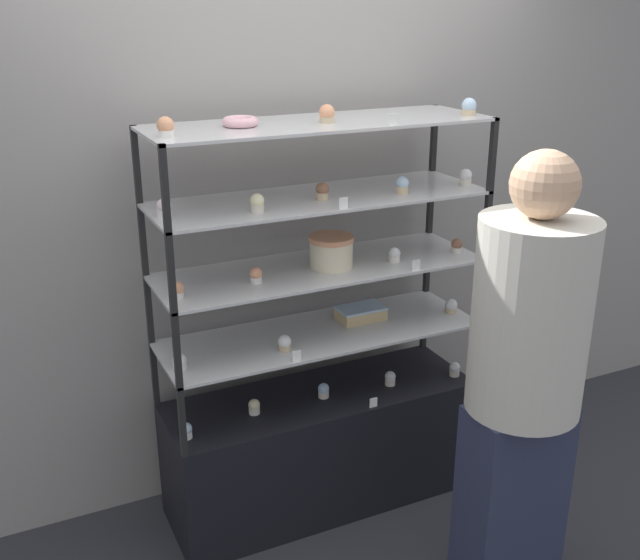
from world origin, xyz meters
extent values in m
plane|color=#2D2D33|center=(0.00, 0.00, 0.00)|extent=(20.00, 20.00, 0.00)
cube|color=gray|center=(0.00, 0.37, 1.30)|extent=(8.00, 0.05, 2.60)
cube|color=black|center=(0.00, 0.00, 0.28)|extent=(1.38, 0.45, 0.56)
cube|color=black|center=(-0.68, 0.21, 0.70)|extent=(0.02, 0.02, 0.30)
cube|color=black|center=(0.68, 0.21, 0.70)|extent=(0.02, 0.02, 0.30)
cube|color=black|center=(-0.68, -0.21, 0.70)|extent=(0.02, 0.02, 0.30)
cube|color=black|center=(0.68, -0.21, 0.70)|extent=(0.02, 0.02, 0.30)
cube|color=silver|center=(0.00, 0.00, 0.85)|extent=(1.38, 0.45, 0.01)
cube|color=black|center=(-0.68, 0.21, 1.00)|extent=(0.02, 0.02, 0.30)
cube|color=black|center=(0.68, 0.21, 1.00)|extent=(0.02, 0.02, 0.30)
cube|color=black|center=(-0.68, -0.21, 1.00)|extent=(0.02, 0.02, 0.30)
cube|color=black|center=(0.68, -0.21, 1.00)|extent=(0.02, 0.02, 0.30)
cube|color=silver|center=(0.00, 0.00, 1.15)|extent=(1.38, 0.45, 0.01)
cube|color=black|center=(-0.68, 0.21, 1.30)|extent=(0.02, 0.02, 0.30)
cube|color=black|center=(0.68, 0.21, 1.30)|extent=(0.02, 0.02, 0.30)
cube|color=black|center=(-0.68, -0.21, 1.30)|extent=(0.02, 0.02, 0.30)
cube|color=black|center=(0.68, -0.21, 1.30)|extent=(0.02, 0.02, 0.30)
cube|color=silver|center=(0.00, 0.00, 1.45)|extent=(1.38, 0.45, 0.01)
cube|color=black|center=(-0.68, 0.21, 1.60)|extent=(0.02, 0.02, 0.30)
cube|color=black|center=(0.68, 0.21, 1.60)|extent=(0.02, 0.02, 0.30)
cube|color=black|center=(-0.68, -0.21, 1.60)|extent=(0.02, 0.02, 0.30)
cube|color=black|center=(0.68, -0.21, 1.60)|extent=(0.02, 0.02, 0.30)
cube|color=silver|center=(0.00, 0.00, 1.75)|extent=(1.38, 0.45, 0.01)
cylinder|color=beige|center=(0.04, -0.02, 1.21)|extent=(0.18, 0.18, 0.11)
cylinder|color=#E5996B|center=(0.04, -0.02, 1.28)|extent=(0.19, 0.19, 0.02)
cube|color=#DBBC84|center=(0.22, 0.04, 0.88)|extent=(0.20, 0.13, 0.05)
cube|color=silver|center=(0.22, 0.04, 0.91)|extent=(0.21, 0.13, 0.01)
cylinder|color=white|center=(-0.64, -0.10, 0.57)|extent=(0.05, 0.05, 0.03)
sphere|color=silver|center=(-0.64, -0.10, 0.60)|extent=(0.05, 0.05, 0.05)
cylinder|color=white|center=(-0.32, -0.04, 0.57)|extent=(0.05, 0.05, 0.03)
sphere|color=#F4EAB2|center=(-0.32, -0.04, 0.60)|extent=(0.05, 0.05, 0.05)
cylinder|color=beige|center=(0.00, -0.04, 0.57)|extent=(0.05, 0.05, 0.03)
sphere|color=silver|center=(0.00, -0.04, 0.60)|extent=(0.05, 0.05, 0.05)
cylinder|color=beige|center=(0.32, -0.06, 0.57)|extent=(0.05, 0.05, 0.03)
sphere|color=white|center=(0.32, -0.06, 0.60)|extent=(0.05, 0.05, 0.05)
cylinder|color=beige|center=(0.64, -0.12, 0.57)|extent=(0.05, 0.05, 0.03)
sphere|color=white|center=(0.64, -0.12, 0.60)|extent=(0.05, 0.05, 0.05)
cube|color=white|center=(0.16, -0.21, 0.58)|extent=(0.04, 0.00, 0.04)
cylinder|color=white|center=(-0.64, -0.08, 0.87)|extent=(0.05, 0.05, 0.02)
sphere|color=white|center=(-0.64, -0.08, 0.89)|extent=(0.05, 0.05, 0.05)
cylinder|color=#CCB28C|center=(-0.21, -0.10, 0.87)|extent=(0.05, 0.05, 0.02)
sphere|color=white|center=(-0.21, -0.10, 0.89)|extent=(0.05, 0.05, 0.05)
cylinder|color=#CCB28C|center=(0.63, -0.06, 0.87)|extent=(0.05, 0.05, 0.02)
sphere|color=white|center=(0.63, -0.06, 0.89)|extent=(0.05, 0.05, 0.05)
cube|color=white|center=(-0.20, -0.21, 0.88)|extent=(0.04, 0.00, 0.04)
cylinder|color=white|center=(-0.63, -0.08, 1.17)|extent=(0.05, 0.05, 0.02)
sphere|color=#E5996B|center=(-0.63, -0.08, 1.19)|extent=(0.05, 0.05, 0.05)
cylinder|color=white|center=(-0.31, -0.06, 1.17)|extent=(0.05, 0.05, 0.02)
sphere|color=#E5996B|center=(-0.31, -0.06, 1.19)|extent=(0.05, 0.05, 0.05)
cylinder|color=white|center=(0.31, -0.08, 1.17)|extent=(0.05, 0.05, 0.02)
sphere|color=white|center=(0.31, -0.08, 1.19)|extent=(0.05, 0.05, 0.05)
cylinder|color=white|center=(0.62, -0.09, 1.17)|extent=(0.05, 0.05, 0.02)
sphere|color=#8C5B42|center=(0.62, -0.09, 1.19)|extent=(0.05, 0.05, 0.05)
cube|color=white|center=(0.34, -0.21, 1.18)|extent=(0.04, 0.00, 0.04)
cylinder|color=white|center=(-0.64, -0.04, 1.47)|extent=(0.05, 0.05, 0.03)
sphere|color=silver|center=(-0.64, -0.04, 1.50)|extent=(0.05, 0.05, 0.05)
cylinder|color=beige|center=(-0.31, -0.11, 1.47)|extent=(0.05, 0.05, 0.03)
sphere|color=#F4EAB2|center=(-0.31, -0.11, 1.50)|extent=(0.05, 0.05, 0.05)
cylinder|color=#CCB28C|center=(-0.01, -0.05, 1.47)|extent=(0.05, 0.05, 0.03)
sphere|color=#8C5B42|center=(-0.01, -0.05, 1.50)|extent=(0.05, 0.05, 0.05)
cylinder|color=#CCB28C|center=(0.33, -0.10, 1.47)|extent=(0.05, 0.05, 0.03)
sphere|color=silver|center=(0.33, -0.10, 1.50)|extent=(0.05, 0.05, 0.05)
cylinder|color=beige|center=(0.64, -0.09, 1.47)|extent=(0.05, 0.05, 0.03)
sphere|color=white|center=(0.64, -0.09, 1.50)|extent=(0.05, 0.05, 0.05)
cube|color=white|center=(0.00, -0.21, 1.47)|extent=(0.04, 0.00, 0.04)
cylinder|color=white|center=(-0.63, -0.09, 1.76)|extent=(0.06, 0.06, 0.02)
sphere|color=#E5996B|center=(-0.63, -0.09, 1.79)|extent=(0.06, 0.06, 0.06)
cylinder|color=#CCB28C|center=(0.01, -0.04, 1.76)|extent=(0.06, 0.06, 0.02)
sphere|color=#E5996B|center=(0.01, -0.04, 1.79)|extent=(0.06, 0.06, 0.06)
cylinder|color=#CCB28C|center=(0.62, -0.11, 1.76)|extent=(0.06, 0.06, 0.02)
sphere|color=silver|center=(0.62, -0.11, 1.79)|extent=(0.06, 0.06, 0.06)
cube|color=white|center=(0.21, -0.21, 1.77)|extent=(0.04, 0.00, 0.04)
torus|color=#EFB2BC|center=(-0.32, 0.02, 1.77)|extent=(0.14, 0.14, 0.04)
cube|color=#282D47|center=(0.42, -0.82, 0.41)|extent=(0.39, 0.21, 0.81)
cylinder|color=beige|center=(0.42, -0.82, 1.17)|extent=(0.41, 0.41, 0.71)
sphere|color=tan|center=(0.42, -0.82, 1.63)|extent=(0.23, 0.23, 0.23)
camera|label=1|loc=(-1.26, -2.65, 2.19)|focal=42.00mm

